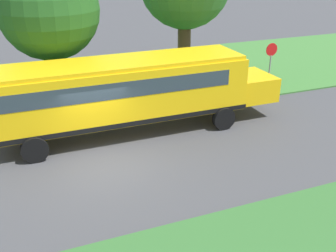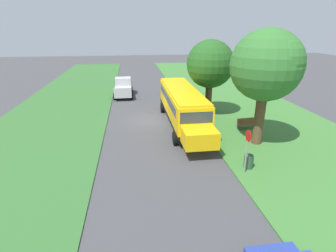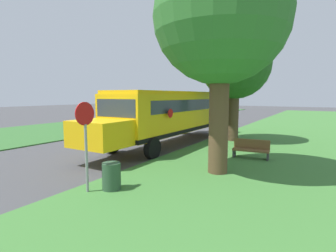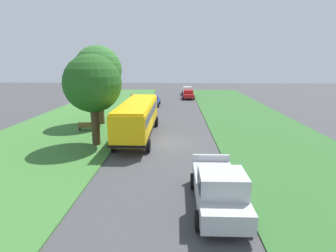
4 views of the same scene
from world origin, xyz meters
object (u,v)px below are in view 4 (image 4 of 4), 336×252
car_blue_nearest (153,100)px  pickup_truck (219,188)px  car_silver_furthest (187,90)px  car_red_middle (188,94)px  oak_tree_beside_bus (93,84)px  park_bench (87,127)px  school_bus (138,116)px  stop_sign (131,102)px  trash_bin (127,114)px  oak_tree_roadside_mid (98,69)px

car_blue_nearest → pickup_truck: size_ratio=0.81×
car_silver_furthest → car_red_middle: bearing=-90.0°
car_blue_nearest → car_silver_furthest: same height
oak_tree_beside_bus → park_bench: oak_tree_beside_bus is taller
car_silver_furthest → oak_tree_beside_bus: 33.97m
oak_tree_beside_bus → park_bench: 6.47m
car_blue_nearest → pickup_truck: pickup_truck is taller
car_blue_nearest → car_silver_furthest: size_ratio=1.00×
car_blue_nearest → school_bus: bearing=-89.1°
car_red_middle → car_silver_furthest: same height
car_silver_furthest → stop_sign: size_ratio=1.61×
trash_bin → car_blue_nearest: bearing=75.4°
pickup_truck → stop_sign: stop_sign is taller
car_silver_furthest → trash_bin: bearing=-109.5°
school_bus → stop_sign: (-2.06, 8.49, -0.19)m
car_silver_furthest → pickup_truck: (-0.10, -41.68, 0.20)m
car_red_middle → trash_bin: size_ratio=4.89×
car_blue_nearest → oak_tree_roadside_mid: (-4.49, -11.94, 4.84)m
car_blue_nearest → oak_tree_roadside_mid: 13.64m
car_blue_nearest → pickup_truck: 28.74m
car_red_middle → pickup_truck: (-0.10, -35.90, 0.20)m
oak_tree_roadside_mid → park_bench: bearing=-97.4°
stop_sign → park_bench: (-3.09, -6.83, -1.26)m
stop_sign → trash_bin: stop_sign is taller
car_blue_nearest → oak_tree_roadside_mid: oak_tree_roadside_mid is taller
car_red_middle → stop_sign: stop_sign is taller
car_blue_nearest → car_red_middle: same height
oak_tree_roadside_mid → trash_bin: size_ratio=8.96×
park_bench → car_silver_furthest: bearing=69.8°
trash_bin → oak_tree_beside_bus: bearing=-92.2°
park_bench → oak_tree_beside_bus: bearing=-62.2°
car_silver_furthest → trash_bin: (-7.87, -22.20, -0.43)m
park_bench → trash_bin: bearing=67.4°
car_blue_nearest → park_bench: bearing=-108.0°
oak_tree_roadside_mid → car_red_middle: bearing=62.8°
car_red_middle → school_bus: bearing=-102.3°
pickup_truck → trash_bin: 20.98m
oak_tree_beside_bus → trash_bin: bearing=87.8°
stop_sign → car_silver_furthest: bearing=71.2°
school_bus → car_blue_nearest: 16.73m
car_silver_furthest → trash_bin: car_silver_furthest is taller
car_red_middle → stop_sign: 17.55m
car_red_middle → oak_tree_roadside_mid: 22.59m
school_bus → pickup_truck: 12.68m
school_bus → car_blue_nearest: bearing=90.9°
school_bus → car_silver_furthest: (5.34, 30.17, -1.05)m
car_silver_furthest → pickup_truck: pickup_truck is taller
school_bus → stop_sign: 8.74m
car_red_middle → trash_bin: car_red_middle is taller
oak_tree_roadside_mid → park_bench: (-0.40, -3.10, -5.25)m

